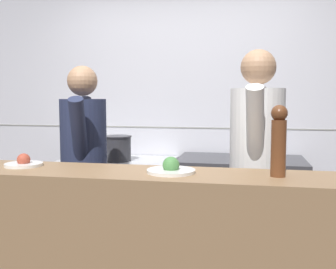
% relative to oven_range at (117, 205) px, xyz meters
% --- Properties ---
extents(wall_back_tiled, '(8.00, 0.06, 2.60)m').
position_rel_oven_range_xyz_m(wall_back_tiled, '(0.56, 0.40, 0.87)').
color(wall_back_tiled, silver).
rests_on(wall_back_tiled, ground_plane).
extents(oven_range, '(1.07, 0.71, 0.86)m').
position_rel_oven_range_xyz_m(oven_range, '(0.00, 0.00, 0.00)').
color(oven_range, '#38383D').
rests_on(oven_range, ground_plane).
extents(prep_counter, '(1.11, 0.65, 0.91)m').
position_rel_oven_range_xyz_m(prep_counter, '(1.16, -0.00, 0.02)').
color(prep_counter, '#38383D').
rests_on(prep_counter, ground_plane).
extents(pass_counter, '(2.75, 0.45, 1.04)m').
position_rel_oven_range_xyz_m(pass_counter, '(0.59, -1.42, 0.08)').
color(pass_counter, '#93704C').
rests_on(pass_counter, ground_plane).
extents(stock_pot, '(0.26, 0.26, 0.23)m').
position_rel_oven_range_xyz_m(stock_pot, '(0.03, -0.05, 0.55)').
color(stock_pot, '#2D2D33').
rests_on(stock_pot, oven_range).
extents(mixing_bowl_steel, '(0.27, 0.27, 0.08)m').
position_rel_oven_range_xyz_m(mixing_bowl_steel, '(1.35, 0.03, 0.52)').
color(mixing_bowl_steel, '#B7BABF').
rests_on(mixing_bowl_steel, prep_counter).
extents(plated_dish_main, '(0.22, 0.22, 0.08)m').
position_rel_oven_range_xyz_m(plated_dish_main, '(-0.12, -1.38, 0.62)').
color(plated_dish_main, white).
rests_on(plated_dish_main, pass_counter).
extents(plated_dish_appetiser, '(0.27, 0.27, 0.09)m').
position_rel_oven_range_xyz_m(plated_dish_appetiser, '(0.79, -1.41, 0.63)').
color(plated_dish_appetiser, white).
rests_on(plated_dish_appetiser, pass_counter).
extents(pepper_mill, '(0.09, 0.09, 0.37)m').
position_rel_oven_range_xyz_m(pepper_mill, '(1.36, -1.41, 0.80)').
color(pepper_mill, brown).
rests_on(pepper_mill, pass_counter).
extents(chef_head_cook, '(0.42, 0.73, 1.68)m').
position_rel_oven_range_xyz_m(chef_head_cook, '(0.00, -0.76, 0.50)').
color(chef_head_cook, black).
rests_on(chef_head_cook, ground_plane).
extents(chef_sous, '(0.39, 0.77, 1.77)m').
position_rel_oven_range_xyz_m(chef_sous, '(1.27, -0.81, 0.55)').
color(chef_sous, black).
rests_on(chef_sous, ground_plane).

